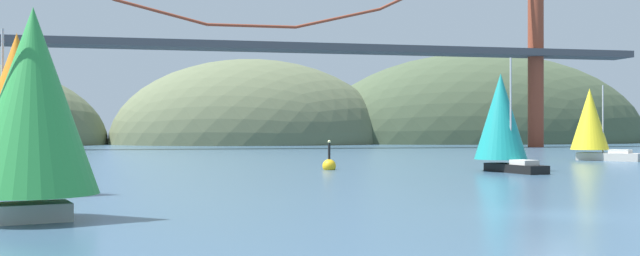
# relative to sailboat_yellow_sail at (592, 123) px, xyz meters

# --- Properties ---
(ground_plane) EXTENTS (360.00, 360.00, 0.00)m
(ground_plane) POSITION_rel_sailboat_yellow_sail_xyz_m (-29.43, -43.12, -3.96)
(ground_plane) COLOR #385670
(headland_right) EXTENTS (82.34, 44.00, 42.34)m
(headland_right) POSITION_rel_sailboat_yellow_sail_xyz_m (30.57, 91.88, -3.96)
(headland_right) COLOR #425138
(headland_right) RESTS_ON ground_plane
(headland_center) EXTENTS (61.67, 44.00, 37.27)m
(headland_center) POSITION_rel_sailboat_yellow_sail_xyz_m (-24.43, 91.88, -3.96)
(headland_center) COLOR #5B6647
(headland_center) RESTS_ON ground_plane
(suspension_bridge) EXTENTS (139.11, 6.00, 41.85)m
(suspension_bridge) POSITION_rel_sailboat_yellow_sail_xyz_m (-29.43, 51.88, 14.68)
(suspension_bridge) COLOR brown
(suspension_bridge) RESTS_ON ground_plane
(sailboat_yellow_sail) EXTENTS (6.64, 7.37, 7.84)m
(sailboat_yellow_sail) POSITION_rel_sailboat_yellow_sail_xyz_m (0.00, 0.00, 0.00)
(sailboat_yellow_sail) COLOR #B7B2A8
(sailboat_yellow_sail) RESTS_ON ground_plane
(sailboat_orange_sail) EXTENTS (7.29, 8.08, 8.39)m
(sailboat_orange_sail) POSITION_rel_sailboat_yellow_sail_xyz_m (-51.26, -30.24, 0.34)
(sailboat_orange_sail) COLOR white
(sailboat_orange_sail) RESTS_ON ground_plane
(sailboat_teal_sail) EXTENTS (4.66, 7.20, 8.73)m
(sailboat_teal_sail) POSITION_rel_sailboat_yellow_sail_xyz_m (-18.34, -16.35, 0.08)
(sailboat_teal_sail) COLOR black
(sailboat_teal_sail) RESTS_ON ground_plane
(sailboat_green_sail) EXTENTS (8.59, 5.68, 8.74)m
(sailboat_green_sail) POSITION_rel_sailboat_yellow_sail_xyz_m (-48.86, -41.04, 0.12)
(sailboat_green_sail) COLOR #B7B2A8
(sailboat_green_sail) RESTS_ON ground_plane
(channel_buoy) EXTENTS (1.10, 1.10, 2.64)m
(channel_buoy) POSITION_rel_sailboat_yellow_sail_xyz_m (-30.96, -11.44, -3.59)
(channel_buoy) COLOR gold
(channel_buoy) RESTS_ON ground_plane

